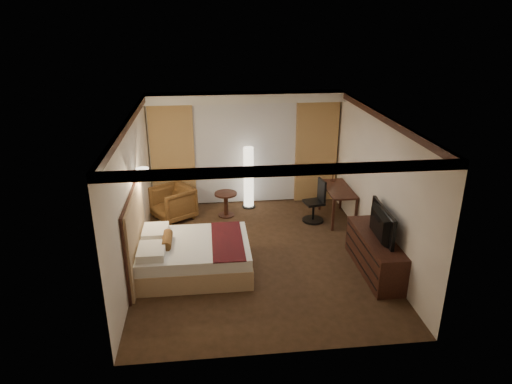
{
  "coord_description": "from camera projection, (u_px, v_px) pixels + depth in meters",
  "views": [
    {
      "loc": [
        -0.91,
        -7.7,
        4.37
      ],
      "look_at": [
        0.0,
        0.4,
        1.15
      ],
      "focal_mm": 32.0,
      "sensor_mm": 36.0,
      "label": 1
    }
  ],
  "objects": [
    {
      "name": "curtain_left_drape",
      "position": [
        173.0,
        156.0,
        10.59
      ],
      "size": [
        1.0,
        0.14,
        2.45
      ],
      "primitive_type": "cube",
      "color": "tan",
      "rests_on": "back_wall"
    },
    {
      "name": "floor",
      "position": [
        258.0,
        255.0,
        8.82
      ],
      "size": [
        4.5,
        5.5,
        0.01
      ],
      "primitive_type": "cube",
      "color": "#322213",
      "rests_on": "ground"
    },
    {
      "name": "television",
      "position": [
        377.0,
        220.0,
        7.89
      ],
      "size": [
        0.69,
        1.15,
        0.15
      ],
      "primitive_type": "imported",
      "rotation": [
        0.0,
        0.0,
        1.53
      ],
      "color": "black",
      "rests_on": "dresser"
    },
    {
      "name": "curtain_right_drape",
      "position": [
        316.0,
        152.0,
        10.95
      ],
      "size": [
        1.0,
        0.14,
        2.45
      ],
      "primitive_type": "cube",
      "color": "tan",
      "rests_on": "back_wall"
    },
    {
      "name": "headboard",
      "position": [
        136.0,
        236.0,
        7.9
      ],
      "size": [
        0.12,
        1.84,
        1.5
      ],
      "primitive_type": null,
      "color": "tan",
      "rests_on": "floor"
    },
    {
      "name": "desk",
      "position": [
        337.0,
        204.0,
        10.21
      ],
      "size": [
        0.55,
        1.25,
        0.75
      ],
      "primitive_type": null,
      "color": "black",
      "rests_on": "floor"
    },
    {
      "name": "left_wall",
      "position": [
        133.0,
        195.0,
        8.09
      ],
      "size": [
        0.02,
        5.5,
        2.7
      ],
      "primitive_type": "cube",
      "color": "beige",
      "rests_on": "floor"
    },
    {
      "name": "back_wall",
      "position": [
        245.0,
        148.0,
        10.86
      ],
      "size": [
        4.5,
        0.02,
        2.7
      ],
      "primitive_type": "cube",
      "color": "beige",
      "rests_on": "floor"
    },
    {
      "name": "crown_molding",
      "position": [
        259.0,
        120.0,
        7.85
      ],
      "size": [
        4.5,
        5.5,
        0.12
      ],
      "primitive_type": null,
      "color": "black",
      "rests_on": "ceiling"
    },
    {
      "name": "right_wall",
      "position": [
        377.0,
        185.0,
        8.55
      ],
      "size": [
        0.02,
        5.5,
        2.7
      ],
      "primitive_type": "cube",
      "color": "beige",
      "rests_on": "floor"
    },
    {
      "name": "wall_sconce",
      "position": [
        143.0,
        174.0,
        8.31
      ],
      "size": [
        0.24,
        0.24,
        0.24
      ],
      "primitive_type": null,
      "color": "white",
      "rests_on": "left_wall"
    },
    {
      "name": "soffit",
      "position": [
        246.0,
        97.0,
        10.17
      ],
      "size": [
        4.5,
        0.5,
        0.2
      ],
      "primitive_type": "cube",
      "color": "white",
      "rests_on": "ceiling"
    },
    {
      "name": "ceiling",
      "position": [
        259.0,
        117.0,
        7.82
      ],
      "size": [
        4.5,
        5.5,
        0.01
      ],
      "primitive_type": "cube",
      "color": "white",
      "rests_on": "back_wall"
    },
    {
      "name": "dresser",
      "position": [
        375.0,
        254.0,
        8.14
      ],
      "size": [
        0.5,
        1.79,
        0.69
      ],
      "primitive_type": null,
      "color": "black",
      "rests_on": "floor"
    },
    {
      "name": "curtain_sheer",
      "position": [
        245.0,
        153.0,
        10.82
      ],
      "size": [
        2.48,
        0.04,
        2.45
      ],
      "primitive_type": "cube",
      "color": "silver",
      "rests_on": "back_wall"
    },
    {
      "name": "armchair",
      "position": [
        173.0,
        202.0,
        10.23
      ],
      "size": [
        1.07,
        1.08,
        0.83
      ],
      "primitive_type": "imported",
      "rotation": [
        0.0,
        0.0,
        -0.99
      ],
      "color": "#543619",
      "rests_on": "floor"
    },
    {
      "name": "side_table",
      "position": [
        226.0,
        204.0,
        10.42
      ],
      "size": [
        0.51,
        0.51,
        0.56
      ],
      "primitive_type": null,
      "color": "black",
      "rests_on": "floor"
    },
    {
      "name": "office_chair",
      "position": [
        314.0,
        201.0,
        10.07
      ],
      "size": [
        0.55,
        0.55,
        0.97
      ],
      "primitive_type": null,
      "rotation": [
        0.0,
        0.0,
        0.19
      ],
      "color": "black",
      "rests_on": "floor"
    },
    {
      "name": "floor_lamp",
      "position": [
        249.0,
        178.0,
        10.72
      ],
      "size": [
        0.31,
        0.31,
        1.5
      ],
      "primitive_type": null,
      "color": "white",
      "rests_on": "floor"
    },
    {
      "name": "bed",
      "position": [
        195.0,
        256.0,
        8.18
      ],
      "size": [
        1.98,
        1.54,
        0.58
      ],
      "primitive_type": null,
      "color": "white",
      "rests_on": "floor"
    },
    {
      "name": "desk_lamp",
      "position": [
        333.0,
        174.0,
        10.45
      ],
      "size": [
        0.18,
        0.18,
        0.34
      ],
      "primitive_type": null,
      "color": "#FFD899",
      "rests_on": "desk"
    }
  ]
}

